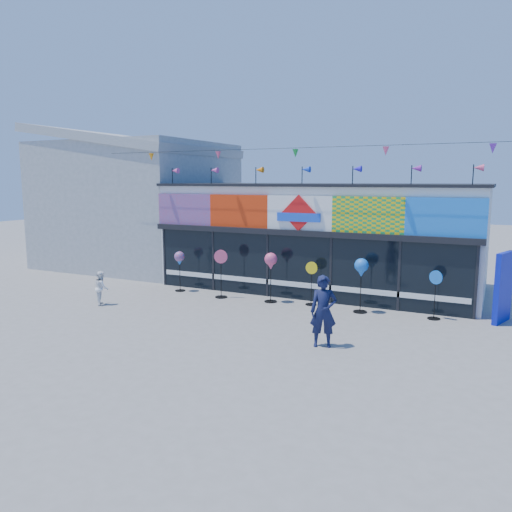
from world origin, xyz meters
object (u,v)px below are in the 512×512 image
Objects in this scene: adult_man at (323,311)px; child at (102,288)px; blue_sign at (503,287)px; spinner_3 at (311,282)px; spinner_1 at (221,272)px; spinner_5 at (435,294)px; spinner_4 at (361,269)px; spinner_0 at (179,259)px; spinner_2 at (271,263)px.

child is (-8.23, 0.85, -0.34)m from adult_man.
blue_sign is at bearing 27.40° from adult_man.
spinner_3 is at bearing -110.91° from child.
spinner_1 is at bearing -96.17° from child.
spinner_1 reaches higher than child.
spinner_1 reaches higher than spinner_5.
spinner_1 is 4.17m from child.
spinner_1 is 1.15× the size of spinner_5.
adult_man reaches higher than spinner_4.
spinner_0 is 7.03m from spinner_4.
spinner_0 is 1.32× the size of child.
spinner_0 is at bearing 131.80° from adult_man.
blue_sign is at bearing 5.78° from spinner_1.
blue_sign is 7.31m from spinner_2.
spinner_0 is 0.88× the size of spinner_1.
spinner_5 reaches higher than child.
spinner_4 is at bearing -0.35° from spinner_0.
blue_sign reaches higher than spinner_5.
blue_sign is at bearing 10.13° from spinner_4.
spinner_3 reaches higher than child.
spinner_1 is at bearing -173.08° from spinner_3.
spinner_4 is 1.16× the size of spinner_5.
spinner_2 is 1.50× the size of child.
spinner_4 is at bearing -117.08° from child.
spinner_3 is 0.99× the size of spinner_5.
spinner_0 is at bearing -157.04° from blue_sign.
spinner_1 is 0.95× the size of adult_man.
spinner_5 is (9.27, 0.17, -0.43)m from spinner_0.
spinner_5 is 4.54m from adult_man.
spinner_4 is (5.07, 0.20, 0.49)m from spinner_1.
spinner_3 is at bearing 1.79° from spinner_0.
adult_man reaches higher than child.
spinner_5 reaches higher than spinner_3.
spinner_5 is (2.24, 0.21, -0.61)m from spinner_4.
spinner_2 reaches higher than child.
spinner_0 is at bearing -68.91° from child.
spinner_3 is (1.42, 0.22, -0.60)m from spinner_2.
spinner_2 reaches higher than spinner_5.
child is (-8.25, -2.87, -0.83)m from spinner_4.
blue_sign is at bearing 3.54° from spinner_0.
spinner_3 is 4.00m from spinner_5.
adult_man is (3.16, -3.72, -0.47)m from spinner_2.
adult_man reaches higher than spinner_3.
blue_sign is at bearing 5.12° from spinner_3.
adult_man is at bearing -49.61° from spinner_2.
spinner_0 is 1.01× the size of spinner_5.
spinner_3 is (3.32, 0.40, -0.13)m from spinner_1.
child is at bearing -154.62° from spinner_3.
spinner_1 reaches higher than spinner_3.
adult_man is 8.29m from child.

